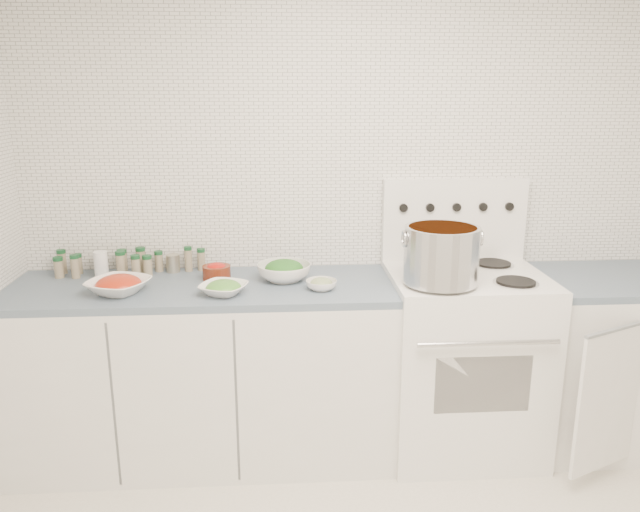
{
  "coord_description": "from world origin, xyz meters",
  "views": [
    {
      "loc": [
        -0.44,
        -1.7,
        1.81
      ],
      "look_at": [
        -0.25,
        1.14,
        1.05
      ],
      "focal_mm": 35.0,
      "sensor_mm": 36.0,
      "label": 1
    }
  ],
  "objects_px": {
    "stock_pot": "(441,253)",
    "stove": "(462,355)",
    "bowl_tomato": "(119,285)",
    "bowl_snowpea": "(224,288)"
  },
  "relations": [
    {
      "from": "stock_pot",
      "to": "stove",
      "type": "bearing_deg",
      "value": 43.19
    },
    {
      "from": "stove",
      "to": "bowl_tomato",
      "type": "xyz_separation_m",
      "value": [
        -1.67,
        -0.1,
        0.44
      ]
    },
    {
      "from": "bowl_snowpea",
      "to": "stove",
      "type": "bearing_deg",
      "value": 6.96
    },
    {
      "from": "stove",
      "to": "stock_pot",
      "type": "height_order",
      "value": "stove"
    },
    {
      "from": "stove",
      "to": "stock_pot",
      "type": "relative_size",
      "value": 3.73
    },
    {
      "from": "stock_pot",
      "to": "bowl_snowpea",
      "type": "xyz_separation_m",
      "value": [
        -1.0,
        0.03,
        -0.16
      ]
    },
    {
      "from": "stock_pot",
      "to": "bowl_tomato",
      "type": "height_order",
      "value": "stock_pot"
    },
    {
      "from": "bowl_snowpea",
      "to": "stock_pot",
      "type": "bearing_deg",
      "value": -1.48
    },
    {
      "from": "stove",
      "to": "bowl_tomato",
      "type": "distance_m",
      "value": 1.73
    },
    {
      "from": "stock_pot",
      "to": "bowl_tomato",
      "type": "bearing_deg",
      "value": 177.1
    }
  ]
}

